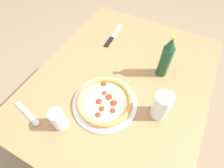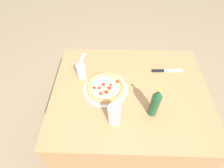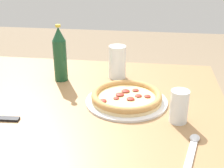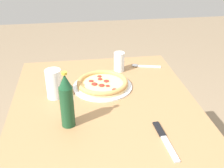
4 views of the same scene
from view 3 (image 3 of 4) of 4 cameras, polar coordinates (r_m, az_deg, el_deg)
pizza_pepperoni at (r=1.17m, az=2.68°, el=-2.50°), size 0.31×0.31×0.04m
glass_red_wine at (r=1.37m, az=0.98°, el=3.77°), size 0.08×0.08×0.14m
glass_iced_tea at (r=1.05m, az=12.15°, el=-4.33°), size 0.06×0.06×0.11m
beer_bottle at (r=1.35m, az=-9.51°, el=5.32°), size 0.06×0.06×0.24m
spoon at (r=0.95m, az=14.58°, el=-10.89°), size 0.06×0.17×0.01m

